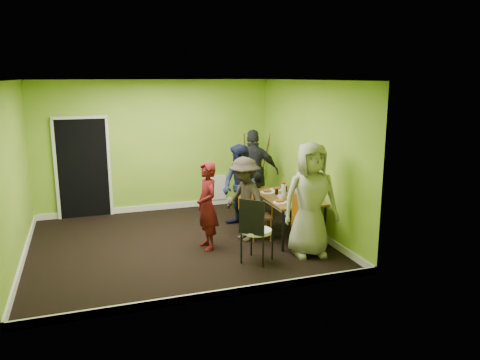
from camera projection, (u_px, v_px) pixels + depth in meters
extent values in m
plane|color=black|center=(179.00, 243.00, 8.20)|extent=(5.00, 5.00, 0.00)
cube|color=#7BAD2C|center=(156.00, 146.00, 9.97)|extent=(5.00, 0.04, 2.80)
cube|color=#7BAD2C|center=(212.00, 197.00, 5.81)|extent=(5.00, 0.04, 2.80)
cube|color=#7BAD2C|center=(14.00, 175.00, 7.11)|extent=(0.04, 4.50, 2.80)
cube|color=#7BAD2C|center=(309.00, 157.00, 8.68)|extent=(0.04, 4.50, 2.80)
cube|color=white|center=(174.00, 80.00, 7.59)|extent=(5.00, 4.50, 0.04)
cube|color=black|center=(83.00, 168.00, 9.55)|extent=(1.00, 0.05, 2.04)
cube|color=white|center=(215.00, 188.00, 10.57)|extent=(0.50, 0.04, 0.55)
cylinder|color=black|center=(283.00, 231.00, 7.75)|extent=(0.04, 0.04, 0.71)
cylinder|color=black|center=(325.00, 226.00, 7.99)|extent=(0.04, 0.04, 0.71)
cylinder|color=black|center=(254.00, 209.00, 9.02)|extent=(0.04, 0.04, 0.71)
cylinder|color=black|center=(291.00, 206.00, 9.27)|extent=(0.04, 0.04, 0.71)
cube|color=brown|center=(288.00, 197.00, 8.43)|extent=(0.90, 1.50, 0.04)
cylinder|color=orange|center=(240.00, 218.00, 8.96)|extent=(0.02, 0.02, 0.40)
cylinder|color=orange|center=(247.00, 223.00, 8.70)|extent=(0.02, 0.02, 0.40)
cylinder|color=orange|center=(254.00, 216.00, 9.09)|extent=(0.02, 0.02, 0.40)
cylinder|color=orange|center=(261.00, 221.00, 8.83)|extent=(0.02, 0.02, 0.40)
cube|color=brown|center=(251.00, 210.00, 8.85)|extent=(0.39, 0.39, 0.04)
cube|color=orange|center=(243.00, 198.00, 8.73)|extent=(0.07, 0.33, 0.44)
cylinder|color=orange|center=(250.00, 225.00, 8.51)|extent=(0.02, 0.02, 0.41)
cylinder|color=orange|center=(254.00, 231.00, 8.21)|extent=(0.02, 0.02, 0.41)
cylinder|color=orange|center=(266.00, 224.00, 8.57)|extent=(0.02, 0.02, 0.41)
cylinder|color=orange|center=(271.00, 230.00, 8.27)|extent=(0.02, 0.02, 0.41)
cube|color=brown|center=(260.00, 217.00, 8.35)|extent=(0.41, 0.41, 0.04)
cube|color=orange|center=(251.00, 204.00, 8.26)|extent=(0.07, 0.35, 0.46)
cylinder|color=orange|center=(262.00, 204.00, 9.91)|extent=(0.03, 0.03, 0.44)
cylinder|color=orange|center=(249.00, 206.00, 9.72)|extent=(0.03, 0.03, 0.44)
cylinder|color=orange|center=(272.00, 207.00, 9.65)|extent=(0.03, 0.03, 0.44)
cylinder|color=orange|center=(259.00, 210.00, 9.45)|extent=(0.03, 0.03, 0.44)
cube|color=brown|center=(261.00, 196.00, 9.63)|extent=(0.49, 0.49, 0.04)
cube|color=orange|center=(255.00, 182.00, 9.72)|extent=(0.36, 0.14, 0.49)
cylinder|color=orange|center=(292.00, 238.00, 7.77)|extent=(0.03, 0.03, 0.47)
cylinder|color=orange|center=(314.00, 239.00, 7.74)|extent=(0.03, 0.03, 0.47)
cylinder|color=orange|center=(292.00, 231.00, 8.11)|extent=(0.03, 0.03, 0.47)
cylinder|color=orange|center=(312.00, 232.00, 8.08)|extent=(0.03, 0.03, 0.47)
cube|color=brown|center=(303.00, 222.00, 7.87)|extent=(0.55, 0.55, 0.04)
cube|color=orange|center=(304.00, 209.00, 7.62)|extent=(0.37, 0.19, 0.52)
cylinder|color=black|center=(241.00, 248.00, 7.27)|extent=(0.03, 0.03, 0.49)
cylinder|color=black|center=(263.00, 252.00, 7.11)|extent=(0.03, 0.03, 0.49)
cylinder|color=black|center=(251.00, 241.00, 7.59)|extent=(0.03, 0.03, 0.49)
cylinder|color=black|center=(272.00, 245.00, 7.43)|extent=(0.03, 0.03, 0.49)
cylinder|color=white|center=(257.00, 231.00, 7.30)|extent=(0.46, 0.46, 0.05)
cube|color=black|center=(252.00, 217.00, 7.05)|extent=(0.31, 0.31, 0.54)
cylinder|color=brown|center=(246.00, 169.00, 10.58)|extent=(0.24, 0.38, 1.65)
cylinder|color=brown|center=(263.00, 167.00, 10.71)|extent=(0.24, 0.38, 1.65)
cylinder|color=brown|center=(258.00, 170.00, 10.42)|extent=(0.03, 0.37, 1.61)
cube|color=brown|center=(255.00, 171.00, 10.61)|extent=(0.44, 0.04, 0.04)
cylinder|color=white|center=(267.00, 192.00, 8.68)|extent=(0.27, 0.27, 0.01)
cylinder|color=white|center=(280.00, 202.00, 7.99)|extent=(0.24, 0.24, 0.01)
cylinder|color=white|center=(277.00, 189.00, 8.89)|extent=(0.26, 0.26, 0.01)
cylinder|color=white|center=(306.00, 204.00, 7.87)|extent=(0.22, 0.22, 0.01)
cylinder|color=white|center=(298.00, 192.00, 8.68)|extent=(0.26, 0.26, 0.01)
cylinder|color=white|center=(303.00, 198.00, 8.27)|extent=(0.25, 0.25, 0.01)
cylinder|color=white|center=(283.00, 190.00, 8.45)|extent=(0.08, 0.08, 0.21)
cylinder|color=blue|center=(311.00, 193.00, 8.19)|extent=(0.07, 0.07, 0.22)
cylinder|color=orange|center=(277.00, 192.00, 8.55)|extent=(0.04, 0.04, 0.08)
cylinder|color=black|center=(277.00, 192.00, 8.54)|extent=(0.06, 0.06, 0.10)
cylinder|color=black|center=(285.00, 189.00, 8.77)|extent=(0.07, 0.07, 0.10)
cylinder|color=black|center=(304.00, 199.00, 8.05)|extent=(0.07, 0.07, 0.09)
imported|color=white|center=(281.00, 197.00, 8.16)|extent=(0.13, 0.13, 0.10)
imported|color=white|center=(294.00, 193.00, 8.49)|extent=(0.09, 0.09, 0.09)
imported|color=#540E11|center=(207.00, 206.00, 7.81)|extent=(0.40, 0.57, 1.49)
imported|color=#151A36|center=(240.00, 187.00, 8.86)|extent=(0.86, 0.96, 1.62)
imported|color=#2D271E|center=(245.00, 199.00, 8.22)|extent=(0.80, 1.08, 1.50)
imported|color=black|center=(254.00, 172.00, 9.78)|extent=(1.13, 0.75, 1.79)
imported|color=gray|center=(311.00, 200.00, 7.48)|extent=(0.97, 0.69, 1.86)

